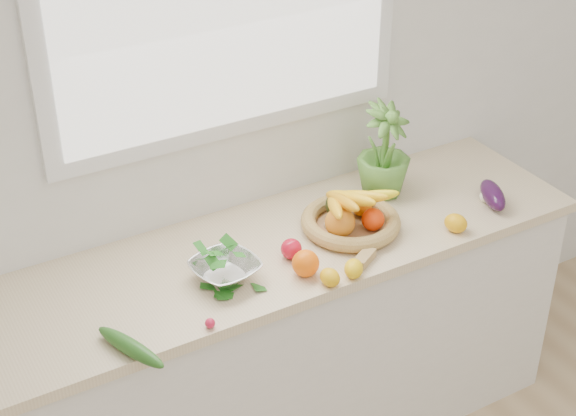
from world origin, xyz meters
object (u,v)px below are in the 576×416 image
potted_herb (384,150)px  colander_with_spinach (225,265)px  apple (291,249)px  fruit_basket (350,217)px  cucumber (130,347)px  eggplant (493,195)px

potted_herb → colander_with_spinach: size_ratio=1.43×
apple → fruit_basket: 0.27m
potted_herb → colander_with_spinach: 0.79m
cucumber → fruit_basket: fruit_basket is taller
apple → cucumber: (-0.64, -0.19, -0.01)m
eggplant → cucumber: (-1.45, -0.11, -0.01)m
potted_herb → fruit_basket: (-0.24, -0.15, -0.13)m
potted_herb → colander_with_spinach: potted_herb is taller
eggplant → colander_with_spinach: (-1.05, 0.07, 0.02)m
cucumber → potted_herb: bearing=18.4°
cucumber → apple: bearing=16.2°
cucumber → eggplant: bearing=4.5°
apple → potted_herb: (0.51, 0.20, 0.15)m
eggplant → cucumber: 1.45m
apple → cucumber: bearing=-163.8°
eggplant → apple: bearing=174.9°
cucumber → potted_herb: (1.15, 0.38, 0.16)m
fruit_basket → apple: bearing=-169.7°
potted_herb → fruit_basket: potted_herb is taller
eggplant → potted_herb: bearing=138.5°
fruit_basket → potted_herb: bearing=31.5°
potted_herb → fruit_basket: 0.31m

